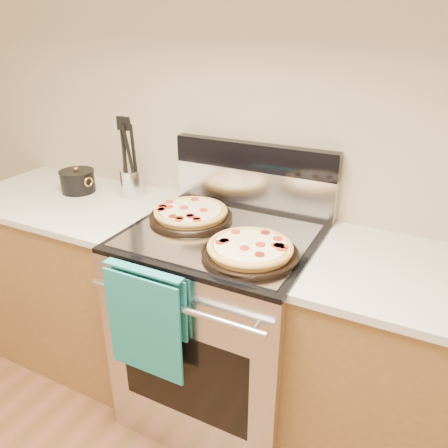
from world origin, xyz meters
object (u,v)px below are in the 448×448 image
at_px(pepperoni_pizza_front, 250,249).
at_px(saucepan, 78,182).
at_px(pepperoni_pizza_back, 191,213).
at_px(utensil_crock, 132,183).
at_px(range_body, 222,327).

distance_m(pepperoni_pizza_front, saucepan, 1.09).
distance_m(pepperoni_pizza_back, utensil_crock, 0.44).
height_order(range_body, pepperoni_pizza_front, pepperoni_pizza_front).
bearing_deg(pepperoni_pizza_back, utensil_crock, 161.87).
bearing_deg(utensil_crock, pepperoni_pizza_front, -22.56).
bearing_deg(range_body, pepperoni_pizza_back, 162.59).
bearing_deg(pepperoni_pizza_front, saucepan, 166.70).
distance_m(utensil_crock, saucepan, 0.30).
height_order(pepperoni_pizza_back, saucepan, saucepan).
relative_size(range_body, saucepan, 5.36).
relative_size(pepperoni_pizza_front, utensil_crock, 2.56).
xyz_separation_m(range_body, pepperoni_pizza_front, (0.18, -0.13, 0.50)).
bearing_deg(range_body, saucepan, 172.16).
xyz_separation_m(utensil_crock, saucepan, (-0.29, -0.07, -0.02)).
bearing_deg(pepperoni_pizza_front, range_body, 144.16).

